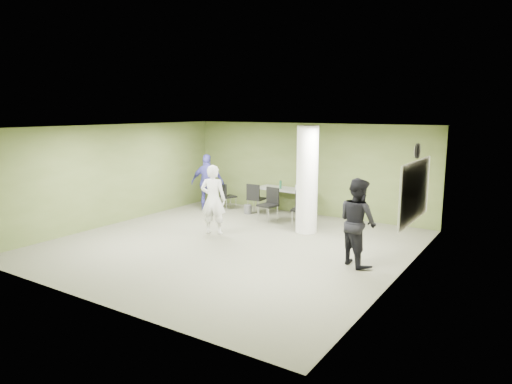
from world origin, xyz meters
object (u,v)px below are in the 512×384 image
Objects in this scene: man_black at (358,222)px; folding_table at (283,190)px; man_blue at (208,183)px; chair_back_left at (226,194)px; woman_white at (213,200)px.

folding_table is at bearing -9.12° from man_black.
man_blue is at bearing 11.12° from man_black.
man_blue is (-5.86, 2.38, -0.01)m from man_black.
man_black is (5.49, -2.88, 0.42)m from chair_back_left.
man_black reaches higher than chair_back_left.
folding_table is 3.03m from woman_white.
chair_back_left is at bearing 5.58° from man_black.
man_black reaches higher than folding_table.
man_black reaches higher than woman_white.
chair_back_left is 0.74m from man_blue.
man_black is at bearing -39.39° from folding_table.
man_blue reaches higher than chair_back_left.
man_black is 1.01× the size of man_blue.
chair_back_left is 6.21m from man_black.
folding_table is 0.95× the size of man_black.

